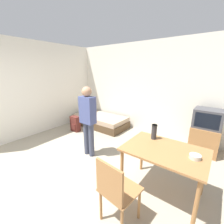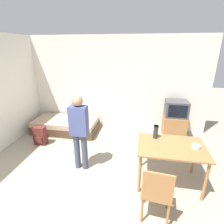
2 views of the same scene
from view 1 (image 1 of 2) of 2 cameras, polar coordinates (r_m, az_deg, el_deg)
The scene contains 11 objects.
ground_plane at distance 2.97m, azimuth -26.10°, elevation -25.88°, with size 20.00×20.00×0.00m, color #9E937F.
wall_back at distance 4.78m, azimuth 10.93°, elevation 8.91°, with size 5.63×0.06×2.70m.
wall_left at distance 5.16m, azimuth -23.20°, elevation 8.42°, with size 0.06×4.38×2.70m.
daybed at distance 5.25m, azimuth -4.42°, elevation -3.36°, with size 1.86×0.92×0.37m.
tv at distance 4.10m, azimuth 32.07°, elevation -6.52°, with size 0.59×0.55×1.06m.
dining_table at distance 2.44m, azimuth 19.25°, elevation -15.21°, with size 1.16×0.82×0.77m.
wooden_chair at distance 2.01m, azimuth 1.29°, elevation -27.44°, with size 0.47×0.47×0.92m.
person_standing at distance 3.29m, azimuth -9.19°, elevation -1.98°, with size 0.34×0.21×1.57m.
thermos_flask at distance 2.61m, azimuth 15.75°, elevation -7.03°, with size 0.09×0.09×0.25m.
mate_bowl at distance 2.32m, azimuth 29.09°, elevation -14.66°, with size 0.14×0.14×0.06m.
backpack at distance 4.92m, azimuth -13.86°, elevation -4.40°, with size 0.31×0.20×0.48m.
Camera 1 is at (2.12, -0.84, 1.90)m, focal length 24.00 mm.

